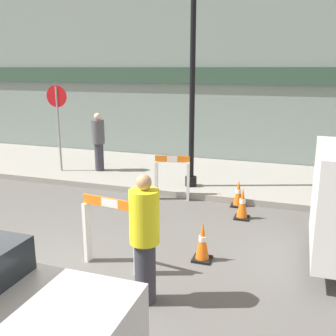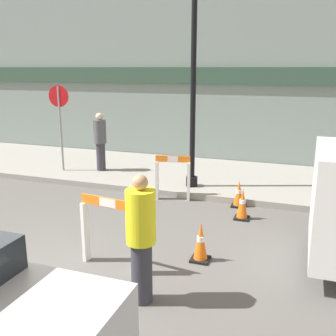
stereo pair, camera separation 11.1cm
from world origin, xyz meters
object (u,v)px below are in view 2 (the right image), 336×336
object	(u,v)px
person_pedestrian	(100,140)
streetlamp_post	(194,54)
person_worker	(141,236)
stop_sign	(60,114)

from	to	relation	value
person_pedestrian	streetlamp_post	bearing A→B (deg)	-159.22
streetlamp_post	person_worker	distance (m)	5.45
streetlamp_post	person_pedestrian	world-z (taller)	streetlamp_post
person_worker	streetlamp_post	bearing A→B (deg)	-7.49
streetlamp_post	person_pedestrian	bearing A→B (deg)	167.68
person_worker	person_pedestrian	distance (m)	6.56
stop_sign	person_worker	xyz separation A→B (m)	(4.67, -5.09, -0.83)
person_worker	person_pedestrian	size ratio (longest dim) A/B	1.06
streetlamp_post	person_pedestrian	size ratio (longest dim) A/B	2.99
streetlamp_post	person_worker	world-z (taller)	streetlamp_post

